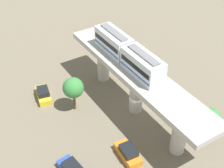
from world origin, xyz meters
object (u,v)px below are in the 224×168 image
tree_near_viaduct (210,119)px  tree_mid_lot (73,88)px  parked_car_yellow (43,94)px  train (128,53)px  parked_car_orange (128,153)px

tree_near_viaduct → tree_mid_lot: tree_mid_lot is taller
parked_car_yellow → tree_near_viaduct: bearing=140.7°
train → tree_mid_lot: size_ratio=2.50×
train → parked_car_orange: bearing=57.1°
parked_car_orange → train: bearing=-118.0°
tree_mid_lot → train: bearing=161.5°
parked_car_yellow → tree_near_viaduct: tree_near_viaduct is taller
parked_car_yellow → tree_mid_lot: 6.38m
parked_car_orange → tree_mid_lot: tree_mid_lot is taller
tree_mid_lot → parked_car_yellow: bearing=-57.9°
train → tree_mid_lot: train is taller
parked_car_orange → tree_mid_lot: size_ratio=0.80×
train → tree_near_viaduct: train is taller
parked_car_orange → tree_mid_lot: (1.45, -11.68, 3.13)m
parked_car_yellow → parked_car_orange: size_ratio=1.03×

